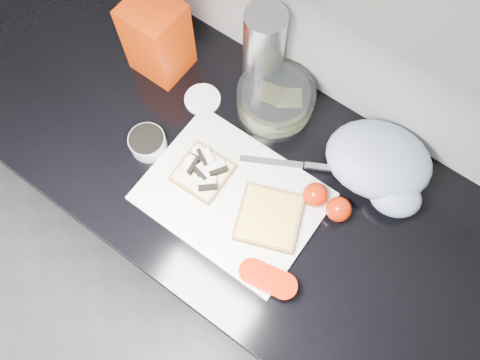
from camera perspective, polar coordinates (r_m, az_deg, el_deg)
name	(u,v)px	position (r m, az deg, el deg)	size (l,w,h in m)	color
base_cabinet	(233,219)	(1.57, -0.85, -4.81)	(3.50, 0.60, 0.86)	black
countertop	(231,167)	(1.15, -1.16, 1.64)	(3.50, 0.64, 0.04)	black
cutting_board	(232,197)	(1.09, -0.92, -2.03)	(0.40, 0.30, 0.01)	silver
bread_left	(203,171)	(1.10, -4.53, 1.09)	(0.13, 0.13, 0.04)	beige
bread_right	(269,218)	(1.06, 3.53, -4.59)	(0.18, 0.18, 0.02)	beige
tomato_slices	(268,278)	(1.03, 3.38, -11.88)	(0.15, 0.08, 0.03)	#B71D04
knife	(299,165)	(1.12, 7.19, 1.86)	(0.21, 0.12, 0.01)	silver
seed_tub	(148,142)	(1.15, -11.20, 4.54)	(0.09, 0.09, 0.05)	#AEB3B3
tub_lid	(202,99)	(1.21, -4.60, 9.78)	(0.09, 0.09, 0.01)	white
glass_bowl	(275,101)	(1.17, 4.32, 9.62)	(0.19, 0.19, 0.08)	silver
bread_bag	(157,38)	(1.21, -10.03, 16.66)	(0.13, 0.12, 0.21)	red
steel_canister	(264,50)	(1.15, 2.89, 15.57)	(0.10, 0.10, 0.24)	#B7B7BC
grocery_bag	(381,165)	(1.12, 16.79, 1.78)	(0.29, 0.26, 0.11)	#98A1BB
whole_tomatoes	(327,202)	(1.08, 10.54, -2.67)	(0.12, 0.06, 0.06)	#B71D04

